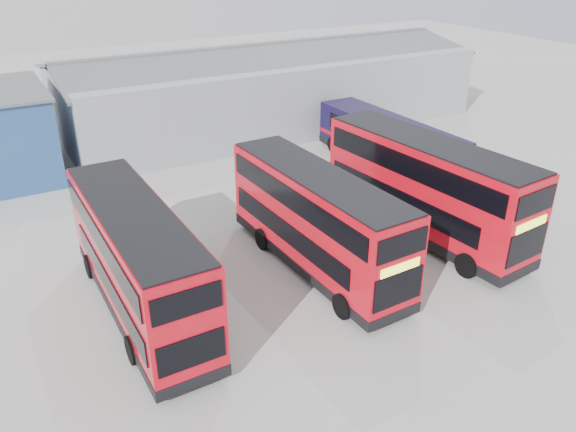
{
  "coord_description": "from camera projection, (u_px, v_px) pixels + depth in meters",
  "views": [
    {
      "loc": [
        -11.68,
        -17.56,
        12.73
      ],
      "look_at": [
        -1.04,
        1.04,
        2.1
      ],
      "focal_mm": 35.0,
      "sensor_mm": 36.0,
      "label": 1
    }
  ],
  "objects": [
    {
      "name": "maintenance_shed",
      "position": [
        267.0,
        87.0,
        42.46
      ],
      "size": [
        30.5,
        12.0,
        5.89
      ],
      "color": "#979CA5",
      "rests_on": "ground"
    },
    {
      "name": "double_decker_left",
      "position": [
        138.0,
        263.0,
        20.36
      ],
      "size": [
        2.72,
        10.33,
        4.35
      ],
      "rotation": [
        0.0,
        0.0,
        3.15
      ],
      "color": "red",
      "rests_on": "ground"
    },
    {
      "name": "double_decker_right",
      "position": [
        425.0,
        189.0,
        25.95
      ],
      "size": [
        3.51,
        11.14,
        4.64
      ],
      "rotation": [
        0.0,
        0.0,
        0.08
      ],
      "color": "red",
      "rests_on": "ground"
    },
    {
      "name": "single_decker_blue",
      "position": [
        388.0,
        145.0,
        33.98
      ],
      "size": [
        2.8,
        11.26,
        3.04
      ],
      "rotation": [
        0.0,
        0.0,
        3.15
      ],
      "color": "black",
      "rests_on": "ground"
    },
    {
      "name": "double_decker_centre",
      "position": [
        317.0,
        222.0,
        23.29
      ],
      "size": [
        2.85,
        10.3,
        4.32
      ],
      "rotation": [
        0.0,
        0.0,
        0.03
      ],
      "color": "red",
      "rests_on": "ground"
    },
    {
      "name": "ground_plane",
      "position": [
        320.0,
        263.0,
        24.51
      ],
      "size": [
        120.0,
        120.0,
        0.0
      ],
      "primitive_type": "plane",
      "color": "#989893",
      "rests_on": "ground"
    }
  ]
}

